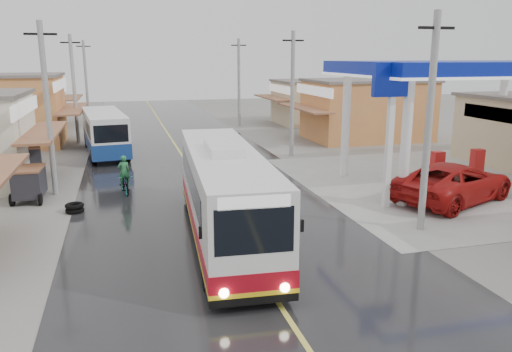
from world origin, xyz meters
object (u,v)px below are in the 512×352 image
object	(u,v)px
coach_bus	(224,194)
jeepney	(454,182)
cyclist	(124,181)
tricycle_near	(27,159)
tyre_stack	(75,208)
second_bus	(105,132)
tricycle_far	(29,182)

from	to	relation	value
coach_bus	jeepney	bearing A→B (deg)	14.21
coach_bus	cyclist	distance (m)	8.08
tricycle_near	tyre_stack	xyz separation A→B (m)	(2.91, -7.17, -0.84)
coach_bus	tyre_stack	xyz separation A→B (m)	(-5.49, 4.75, -1.49)
coach_bus	second_bus	world-z (taller)	coach_bus
coach_bus	tricycle_far	bearing A→B (deg)	140.82
tyre_stack	cyclist	bearing A→B (deg)	50.01
jeepney	tricycle_far	world-z (taller)	jeepney
tricycle_near	tricycle_far	size ratio (longest dim) A/B	1.15
jeepney	tricycle_far	bearing A→B (deg)	51.83
second_bus	cyclist	distance (m)	10.53
second_bus	tyre_stack	distance (m)	13.05
cyclist	tyre_stack	distance (m)	3.30
jeepney	tyre_stack	bearing A→B (deg)	57.64
coach_bus	cyclist	xyz separation A→B (m)	(-3.39, 7.25, -1.06)
second_bus	tyre_stack	xyz separation A→B (m)	(-1.03, -12.94, -1.33)
jeepney	tricycle_near	xyz separation A→B (m)	(-19.40, 9.90, 0.16)
coach_bus	second_bus	size ratio (longest dim) A/B	1.29
tricycle_near	tricycle_far	world-z (taller)	tricycle_near
coach_bus	tricycle_near	xyz separation A→B (m)	(-8.40, 11.91, -0.64)
second_bus	jeepney	world-z (taller)	second_bus
tricycle_near	tyre_stack	size ratio (longest dim) A/B	3.07
tricycle_far	second_bus	bearing A→B (deg)	75.50
second_bus	tyre_stack	world-z (taller)	second_bus
tricycle_near	tricycle_far	distance (m)	4.92
tricycle_far	tyre_stack	bearing A→B (deg)	-46.25
jeepney	tricycle_near	world-z (taller)	tricycle_near
second_bus	tricycle_far	bearing A→B (deg)	-112.82
cyclist	tricycle_far	size ratio (longest dim) A/B	0.91
jeepney	tricycle_far	size ratio (longest dim) A/B	3.06
second_bus	coach_bus	bearing A→B (deg)	-82.33
second_bus	cyclist	size ratio (longest dim) A/B	4.62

